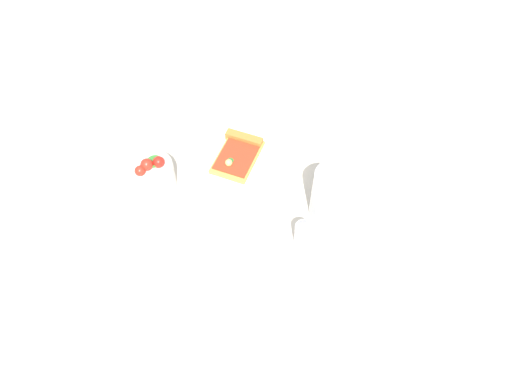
# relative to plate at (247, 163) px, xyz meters

# --- Properties ---
(ground_plane) EXTENTS (2.40, 2.40, 0.00)m
(ground_plane) POSITION_rel_plate_xyz_m (-0.04, 0.01, -0.01)
(ground_plane) COLOR beige
(ground_plane) RESTS_ON ground
(plate) EXTENTS (0.23, 0.23, 0.01)m
(plate) POSITION_rel_plate_xyz_m (0.00, 0.00, 0.00)
(plate) COLOR white
(plate) RESTS_ON ground_plane
(pizza_slice_main) EXTENTS (0.14, 0.11, 0.02)m
(pizza_slice_main) POSITION_rel_plate_xyz_m (0.02, 0.02, 0.01)
(pizza_slice_main) COLOR gold
(pizza_slice_main) RESTS_ON plate
(salad_bowl) EXTENTS (0.10, 0.10, 0.09)m
(salad_bowl) POSITION_rel_plate_xyz_m (-0.08, 0.19, 0.03)
(salad_bowl) COLOR white
(salad_bowl) RESTS_ON ground_plane
(soda_glass) EXTENTS (0.08, 0.08, 0.12)m
(soda_glass) POSITION_rel_plate_xyz_m (-0.10, -0.18, 0.05)
(soda_glass) COLOR silver
(soda_glass) RESTS_ON ground_plane
(pepper_shaker) EXTENTS (0.04, 0.04, 0.07)m
(pepper_shaker) POSITION_rel_plate_xyz_m (-0.18, -0.13, 0.03)
(pepper_shaker) COLOR silver
(pepper_shaker) RESTS_ON ground_plane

